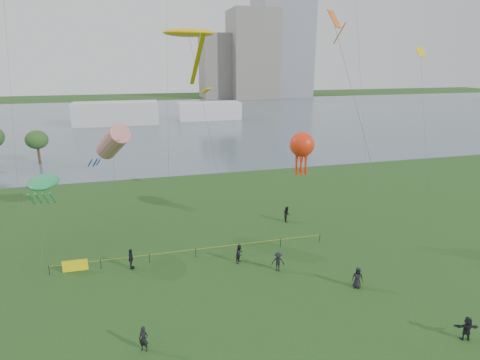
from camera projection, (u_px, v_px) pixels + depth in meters
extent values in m
plane|color=#163811|center=(283.00, 356.00, 23.68)|extent=(400.00, 400.00, 0.00)
cube|color=#4E606B|center=(161.00, 120.00, 116.25)|extent=(400.00, 120.00, 0.08)
cube|color=slate|center=(252.00, 55.00, 179.47)|extent=(20.00, 20.00, 38.00)
cube|color=slate|center=(219.00, 66.00, 183.03)|extent=(16.00, 18.00, 28.00)
cube|color=silver|center=(116.00, 113.00, 107.81)|extent=(22.00, 8.00, 6.00)
cube|color=silver|center=(209.00, 111.00, 117.12)|extent=(18.00, 7.00, 5.00)
cylinder|color=#3D2B1B|center=(39.00, 157.00, 67.13)|extent=(0.44, 0.44, 2.55)
ellipsoid|color=#2D5722|center=(37.00, 140.00, 66.31)|extent=(3.62, 3.62, 3.05)
cylinder|color=black|center=(49.00, 270.00, 32.55)|extent=(0.07, 0.07, 0.85)
cylinder|color=black|center=(101.00, 264.00, 33.54)|extent=(0.07, 0.07, 0.85)
cylinder|color=black|center=(150.00, 258.00, 34.52)|extent=(0.07, 0.07, 0.85)
cylinder|color=black|center=(196.00, 253.00, 35.50)|extent=(0.07, 0.07, 0.85)
cylinder|color=black|center=(239.00, 247.00, 36.48)|extent=(0.07, 0.07, 0.85)
cylinder|color=black|center=(281.00, 243.00, 37.46)|extent=(0.07, 0.07, 0.85)
cylinder|color=black|center=(320.00, 238.00, 38.45)|extent=(0.07, 0.07, 0.85)
cylinder|color=gold|center=(196.00, 249.00, 35.41)|extent=(24.00, 0.03, 0.03)
cube|color=yellow|center=(75.00, 266.00, 33.01)|extent=(2.00, 0.04, 1.00)
imported|color=black|center=(240.00, 254.00, 34.45)|extent=(1.01, 1.00, 1.65)
imported|color=black|center=(278.00, 262.00, 33.07)|extent=(1.21, 0.92, 1.66)
imported|color=black|center=(131.00, 259.00, 33.41)|extent=(0.52, 1.07, 1.77)
imported|color=black|center=(357.00, 278.00, 30.63)|extent=(0.97, 0.84, 1.68)
imported|color=black|center=(467.00, 329.00, 24.90)|extent=(1.55, 0.92, 1.59)
imported|color=black|center=(144.00, 339.00, 23.95)|extent=(0.70, 0.60, 1.62)
imported|color=black|center=(287.00, 214.00, 43.27)|extent=(0.76, 0.91, 1.68)
cylinder|color=#3F3F42|center=(213.00, 147.00, 34.63)|extent=(2.19, 8.95, 19.14)
ellipsoid|color=#FFB30D|center=(189.00, 33.00, 35.74)|extent=(4.68, 2.93, 0.73)
cube|color=#FFB30D|center=(197.00, 61.00, 32.54)|extent=(0.36, 6.98, 4.09)
cube|color=#FFB30D|center=(206.00, 91.00, 29.63)|extent=(0.95, 0.95, 0.42)
cylinder|color=#3F3F42|center=(114.00, 195.00, 37.75)|extent=(0.46, 4.06, 9.27)
cylinder|color=red|center=(113.00, 142.00, 38.34)|extent=(3.84, 5.25, 3.95)
cylinder|color=#1732A5|center=(98.00, 162.00, 37.35)|extent=(0.60, 1.13, 0.88)
cylinder|color=#1732A5|center=(96.00, 161.00, 37.63)|extent=(0.60, 1.13, 0.88)
cylinder|color=#1732A5|center=(90.00, 162.00, 37.39)|extent=(0.60, 1.13, 0.88)
cylinder|color=#1732A5|center=(90.00, 163.00, 36.95)|extent=(0.60, 1.13, 0.88)
cylinder|color=#1732A5|center=(95.00, 163.00, 36.93)|extent=(0.60, 1.13, 0.88)
cylinder|color=#3F3F42|center=(42.00, 231.00, 32.99)|extent=(0.03, 6.13, 6.66)
ellipsoid|color=#1B974E|center=(44.00, 182.00, 34.86)|extent=(2.53, 4.55, 0.89)
cylinder|color=#1B974E|center=(31.00, 199.00, 33.47)|extent=(0.16, 1.79, 1.54)
cylinder|color=#1B974E|center=(38.00, 199.00, 33.61)|extent=(0.16, 1.79, 1.54)
cylinder|color=#1B974E|center=(46.00, 198.00, 33.74)|extent=(0.16, 1.79, 1.54)
cylinder|color=#1B974E|center=(53.00, 198.00, 33.88)|extent=(0.16, 1.79, 1.54)
cylinder|color=#3F3F42|center=(277.00, 199.00, 36.62)|extent=(5.70, 2.93, 9.27)
sphere|color=red|center=(302.00, 144.00, 37.33)|extent=(2.32, 2.32, 2.32)
cylinder|color=red|center=(306.00, 161.00, 37.91)|extent=(0.18, 0.54, 2.60)
cylinder|color=red|center=(302.00, 160.00, 38.25)|extent=(0.49, 0.36, 2.61)
cylinder|color=red|center=(297.00, 160.00, 38.13)|extent=(0.49, 0.36, 2.61)
cylinder|color=red|center=(296.00, 161.00, 37.67)|extent=(0.18, 0.54, 2.60)
cylinder|color=red|center=(301.00, 162.00, 37.33)|extent=(0.49, 0.36, 2.61)
cylinder|color=red|center=(306.00, 162.00, 37.45)|extent=(0.49, 0.36, 2.61)
cylinder|color=#3F3F42|center=(375.00, 173.00, 25.98)|extent=(1.24, 11.53, 19.60)
cube|color=orange|center=(334.00, 19.00, 28.34)|extent=(1.48, 1.48, 1.21)
cylinder|color=orange|center=(340.00, 33.00, 27.80)|extent=(0.08, 1.58, 1.35)
cube|color=yellow|center=(421.00, 52.00, 34.86)|extent=(0.97, 0.68, 0.76)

